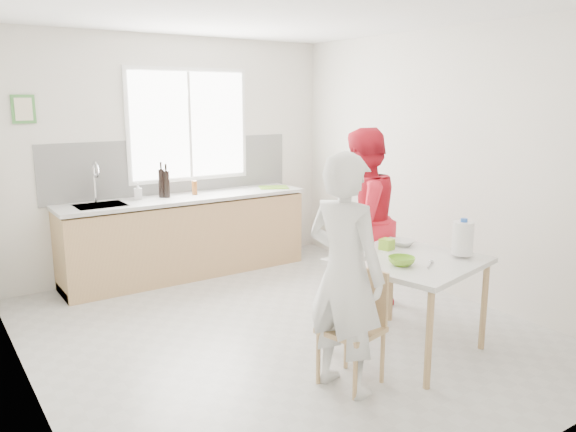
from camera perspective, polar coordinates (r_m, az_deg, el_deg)
name	(u,v)px	position (r m, az deg, el deg)	size (l,w,h in m)	color
ground	(280,331)	(5.04, -0.79, -11.56)	(4.50, 4.50, 0.00)	#B7B7B2
room_shell	(280,143)	(4.64, -0.84, 7.41)	(4.50, 4.50, 4.50)	silver
window	(189,125)	(6.69, -10.03, 9.09)	(1.50, 0.06, 1.30)	white
backsplash	(174,167)	(6.66, -11.50, 4.92)	(3.00, 0.02, 0.65)	white
picture_frame	(23,109)	(6.18, -25.29, 9.79)	(0.22, 0.03, 0.28)	#44883E
kitchen_counter	(187,239)	(6.54, -10.26, -2.35)	(2.84, 0.64, 1.37)	tan
dining_table	(409,268)	(4.55, 12.20, -5.19)	(1.20, 1.20, 0.77)	silver
chair_left	(356,321)	(4.09, 6.97, -10.57)	(0.45, 0.45, 0.82)	tan
chair_far	(352,264)	(5.32, 6.51, -4.88)	(0.48, 0.48, 0.87)	tan
person_white	(345,274)	(3.84, 5.80, -5.90)	(0.61, 0.40, 1.67)	white
person_red	(361,221)	(5.33, 7.38, -0.50)	(0.85, 0.66, 1.74)	red
bowl_green	(402,261)	(4.33, 11.46, -4.50)	(0.20, 0.20, 0.06)	#79B92A
bowl_white	(403,243)	(4.89, 11.57, -2.69)	(0.20, 0.20, 0.05)	white
milk_jug	(463,238)	(4.64, 17.38, -2.12)	(0.23, 0.16, 0.29)	white
green_box	(387,244)	(4.74, 10.00, -2.84)	(0.10, 0.10, 0.09)	#85BC2B
spoon	(430,265)	(4.35, 14.19, -4.84)	(0.01, 0.01, 0.16)	#A5A5AA
cutting_board	(274,187)	(6.94, -1.47, 2.93)	(0.35, 0.25, 0.01)	#74B529
wine_bottle_a	(162,183)	(6.40, -12.72, 3.27)	(0.07, 0.07, 0.32)	black
wine_bottle_b	(166,184)	(6.38, -12.24, 3.19)	(0.07, 0.07, 0.30)	black
jar_amber	(195,188)	(6.52, -9.47, 2.85)	(0.06, 0.06, 0.16)	brown
soap_bottle	(138,191)	(6.34, -15.00, 2.46)	(0.08, 0.08, 0.18)	#999999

